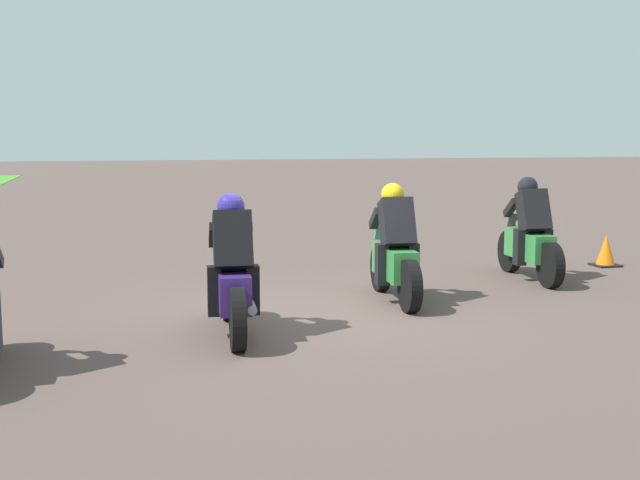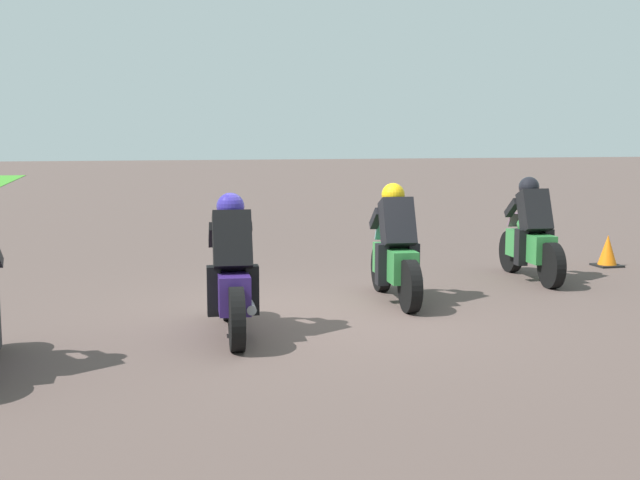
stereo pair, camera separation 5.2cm
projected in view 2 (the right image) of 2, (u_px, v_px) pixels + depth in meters
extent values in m
plane|color=brown|center=(317.00, 314.00, 9.74)|extent=(120.00, 120.00, 0.00)
cylinder|color=black|center=(511.00, 251.00, 12.73)|extent=(0.65, 0.18, 0.64)
cylinder|color=black|center=(551.00, 265.00, 11.36)|extent=(0.65, 0.18, 0.64)
cube|color=#32843E|center=(530.00, 246.00, 12.02)|extent=(1.12, 0.40, 0.40)
ellipsoid|color=#32843E|center=(528.00, 225.00, 12.08)|extent=(0.50, 0.33, 0.24)
cube|color=red|center=(546.00, 249.00, 11.52)|extent=(0.07, 0.16, 0.08)
cylinder|color=#A5A5AD|center=(551.00, 258.00, 11.72)|extent=(0.43, 0.13, 0.10)
cube|color=black|center=(535.00, 211.00, 11.85)|extent=(0.51, 0.43, 0.66)
sphere|color=black|center=(529.00, 187.00, 12.03)|extent=(0.32, 0.32, 0.30)
cube|color=#745466|center=(517.00, 219.00, 12.46)|extent=(0.17, 0.27, 0.23)
cube|color=black|center=(521.00, 247.00, 11.87)|extent=(0.19, 0.15, 0.52)
cube|color=black|center=(547.00, 247.00, 11.94)|extent=(0.19, 0.15, 0.52)
cube|color=black|center=(512.00, 208.00, 12.19)|extent=(0.39, 0.13, 0.31)
cube|color=black|center=(535.00, 207.00, 12.25)|extent=(0.39, 0.13, 0.31)
cylinder|color=black|center=(381.00, 268.00, 11.17)|extent=(0.65, 0.18, 0.64)
cylinder|color=black|center=(410.00, 286.00, 9.80)|extent=(0.65, 0.18, 0.64)
cube|color=#32843E|center=(395.00, 262.00, 10.46)|extent=(1.12, 0.40, 0.40)
ellipsoid|color=#32843E|center=(393.00, 238.00, 10.52)|extent=(0.50, 0.33, 0.24)
cube|color=red|center=(406.00, 267.00, 9.96)|extent=(0.07, 0.16, 0.08)
cylinder|color=#A5A5AD|center=(415.00, 277.00, 10.17)|extent=(0.43, 0.13, 0.10)
cube|color=black|center=(397.00, 223.00, 10.30)|extent=(0.51, 0.43, 0.66)
sphere|color=gold|center=(393.00, 195.00, 10.47)|extent=(0.32, 0.32, 0.30)
cube|color=#5C9094|center=(385.00, 232.00, 10.91)|extent=(0.17, 0.27, 0.23)
cube|color=black|center=(382.00, 264.00, 10.31)|extent=(0.19, 0.15, 0.52)
cube|color=black|center=(413.00, 264.00, 10.38)|extent=(0.19, 0.15, 0.52)
cube|color=black|center=(376.00, 219.00, 10.64)|extent=(0.39, 0.13, 0.31)
cube|color=black|center=(403.00, 218.00, 10.70)|extent=(0.39, 0.13, 0.31)
cylinder|color=black|center=(229.00, 292.00, 9.43)|extent=(0.65, 0.19, 0.64)
cylinder|color=black|center=(237.00, 319.00, 8.06)|extent=(0.65, 0.19, 0.64)
cube|color=navy|center=(232.00, 288.00, 8.72)|extent=(1.12, 0.40, 0.40)
ellipsoid|color=navy|center=(231.00, 259.00, 8.78)|extent=(0.50, 0.34, 0.24)
cube|color=red|center=(235.00, 295.00, 8.22)|extent=(0.07, 0.16, 0.08)
cylinder|color=#A5A5AD|center=(250.00, 306.00, 8.42)|extent=(0.43, 0.13, 0.10)
cube|color=black|center=(232.00, 241.00, 8.55)|extent=(0.51, 0.44, 0.66)
sphere|color=#31268E|center=(230.00, 207.00, 8.72)|extent=(0.32, 0.32, 0.30)
cube|color=#456062|center=(229.00, 250.00, 9.16)|extent=(0.17, 0.27, 0.23)
cube|color=black|center=(214.00, 291.00, 8.57)|extent=(0.19, 0.15, 0.52)
cube|color=black|center=(252.00, 290.00, 8.63)|extent=(0.19, 0.15, 0.52)
cube|color=black|center=(213.00, 235.00, 8.89)|extent=(0.39, 0.13, 0.31)
cube|color=black|center=(247.00, 234.00, 8.95)|extent=(0.39, 0.13, 0.31)
cube|color=black|center=(607.00, 265.00, 13.29)|extent=(0.40, 0.40, 0.03)
cone|color=orange|center=(608.00, 251.00, 13.26)|extent=(0.32, 0.32, 0.51)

